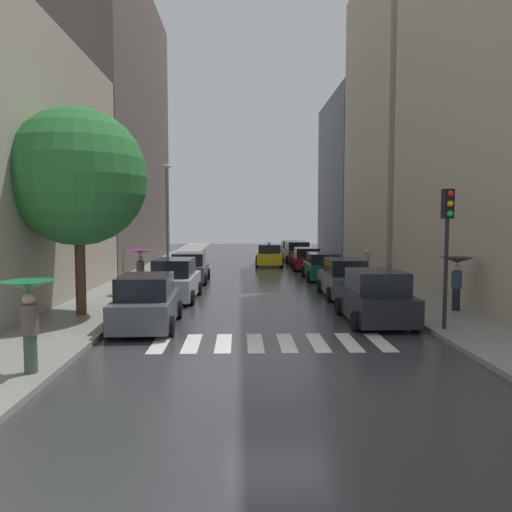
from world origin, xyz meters
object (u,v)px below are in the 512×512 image
Objects in this scene: parked_car_left_nearest at (146,303)px; parked_car_right_fourth at (306,259)px; parked_car_right_third at (323,267)px; pedestrian_near_tree at (140,261)px; parked_car_right_fifth at (296,252)px; pedestrian_far_side at (366,265)px; pedestrian_by_kerb at (29,303)px; street_tree_left at (78,177)px; parked_car_right_sixth at (290,249)px; lamp_post_left at (167,210)px; parked_car_left_second at (175,281)px; parked_car_right_nearest at (375,298)px; parked_car_right_second at (344,279)px; pedestrian_foreground at (457,270)px; parked_car_left_third at (190,268)px; traffic_light_right_corner at (447,227)px.

parked_car_left_nearest is 20.05m from parked_car_right_fourth.
parked_car_right_third is 11.37m from pedestrian_near_tree.
pedestrian_far_side is (2.18, -14.27, 0.28)m from parked_car_right_fifth.
parked_car_right_fourth is 2.01× the size of pedestrian_by_kerb.
parked_car_right_fifth is 0.67× the size of street_tree_left.
street_tree_left is at bearing 160.66° from parked_car_right_sixth.
parked_car_left_nearest is 0.62× the size of lamp_post_left.
parked_car_left_second is 8.96m from parked_car_right_nearest.
pedestrian_far_side is (11.40, 3.98, -0.58)m from pedestrian_near_tree.
parked_car_right_second is at bearing -179.56° from parked_car_right_sixth.
pedestrian_foreground is 13.37m from pedestrian_near_tree.
parked_car_left_nearest is 5.49m from pedestrian_by_kerb.
parked_car_right_fifth is 14.44m from pedestrian_far_side.
lamp_post_left is (-9.54, 3.12, 3.38)m from parked_car_right_third.
parked_car_left_third is at bearing -99.14° from pedestrian_near_tree.
pedestrian_near_tree reaches higher than pedestrian_far_side.
parked_car_left_second is at bearing 134.80° from parked_car_right_third.
street_tree_left reaches higher than parked_car_right_second.
parked_car_left_second is 0.99× the size of traffic_light_right_corner.
parked_car_left_second is 0.88× the size of parked_car_right_fifth.
parked_car_left_second is 11.48m from pedestrian_foreground.
pedestrian_near_tree reaches higher than parked_car_left_nearest.
street_tree_left is 1.06× the size of lamp_post_left.
parked_car_right_sixth is at bearing 92.83° from traffic_light_right_corner.
pedestrian_near_tree reaches higher than parked_car_right_nearest.
pedestrian_far_side is 0.24× the size of street_tree_left.
lamp_post_left is at bearing 147.53° from parked_car_right_sixth.
parked_car_right_fourth is at bearing -0.45° from parked_car_right_nearest.
street_tree_left reaches higher than traffic_light_right_corner.
parked_car_left_third reaches higher than parked_car_right_fourth.
parked_car_right_sixth is at bearing 57.00° from lamp_post_left.
pedestrian_foreground is at bearing -47.85° from lamp_post_left.
parked_car_left_nearest is at bearing 173.03° from traffic_light_right_corner.
parked_car_right_nearest is 2.30× the size of pedestrian_far_side.
parked_car_right_fourth is 0.60× the size of lamp_post_left.
parked_car_right_nearest is at bearing 156.20° from pedestrian_near_tree.
parked_car_right_fifth is at bearing -107.75° from pedestrian_near_tree.
pedestrian_far_side is at bearing 35.23° from street_tree_left.
parked_car_right_third is at bearing -13.26° from pedestrian_by_kerb.
traffic_light_right_corner reaches higher than pedestrian_far_side.
pedestrian_near_tree is (-9.30, -23.98, 0.93)m from parked_car_right_sixth.
parked_car_right_third is (7.70, 1.16, -0.04)m from parked_car_left_third.
pedestrian_by_kerb is at bearing 160.25° from parked_car_right_fourth.
traffic_light_right_corner reaches higher than parked_car_left_nearest.
pedestrian_foreground reaches higher than parked_car_right_fifth.
street_tree_left reaches higher than parked_car_right_fourth.
parked_car_left_nearest is 11.26m from pedestrian_foreground.
parked_car_right_sixth is at bearing -2.63° from parked_car_right_fifth.
pedestrian_far_side is at bearing -61.26° from parked_car_left_second.
parked_car_right_second is 24.35m from parked_car_right_sixth.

